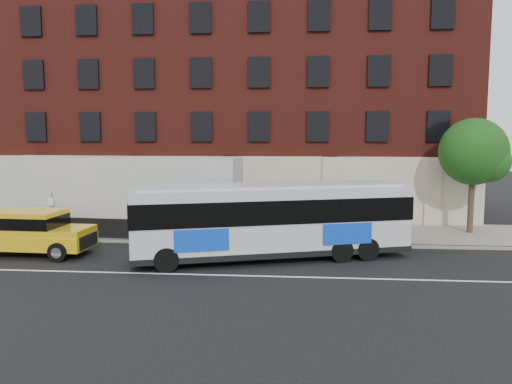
# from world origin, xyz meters

# --- Properties ---
(ground) EXTENTS (120.00, 120.00, 0.00)m
(ground) POSITION_xyz_m (0.00, 0.00, 0.00)
(ground) COLOR black
(ground) RESTS_ON ground
(sidewalk) EXTENTS (60.00, 6.00, 0.15)m
(sidewalk) POSITION_xyz_m (0.00, 9.00, 0.07)
(sidewalk) COLOR gray
(sidewalk) RESTS_ON ground
(kerb) EXTENTS (60.00, 0.25, 0.15)m
(kerb) POSITION_xyz_m (0.00, 6.00, 0.07)
(kerb) COLOR gray
(kerb) RESTS_ON ground
(lane_line) EXTENTS (60.00, 0.12, 0.01)m
(lane_line) POSITION_xyz_m (0.00, 0.50, 0.01)
(lane_line) COLOR white
(lane_line) RESTS_ON ground
(building) EXTENTS (30.00, 12.10, 15.00)m
(building) POSITION_xyz_m (-0.01, 16.92, 7.58)
(building) COLOR #5B1D15
(building) RESTS_ON sidewalk
(sign_pole) EXTENTS (0.30, 0.20, 2.50)m
(sign_pole) POSITION_xyz_m (-8.50, 6.15, 1.45)
(sign_pole) COLOR gray
(sign_pole) RESTS_ON ground
(street_tree) EXTENTS (3.60, 3.60, 6.20)m
(street_tree) POSITION_xyz_m (13.54, 9.48, 4.41)
(street_tree) COLOR #372A1B
(street_tree) RESTS_ON sidewalk
(city_bus) EXTENTS (12.33, 6.10, 3.32)m
(city_bus) POSITION_xyz_m (3.01, 3.22, 1.83)
(city_bus) COLOR silver
(city_bus) RESTS_ON ground
(yellow_suv) EXTENTS (5.40, 2.52, 2.04)m
(yellow_suv) POSITION_xyz_m (-7.98, 3.05, 1.17)
(yellow_suv) COLOR yellow
(yellow_suv) RESTS_ON ground
(shipping_container) EXTENTS (13.02, 3.65, 4.28)m
(shipping_container) POSITION_xyz_m (-5.33, 7.55, 2.12)
(shipping_container) COLOR black
(shipping_container) RESTS_ON ground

